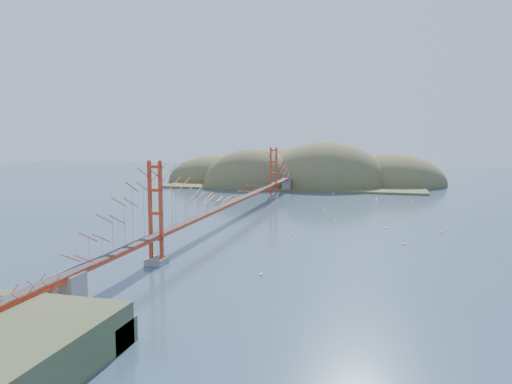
% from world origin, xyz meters
% --- Properties ---
extents(ground, '(320.00, 320.00, 0.00)m').
position_xyz_m(ground, '(0.00, 0.00, 0.00)').
color(ground, '#314B63').
rests_on(ground, ground).
extents(bridge, '(2.20, 94.40, 12.00)m').
position_xyz_m(bridge, '(0.00, 0.18, 7.01)').
color(bridge, gray).
rests_on(bridge, ground).
extents(approach_viaduct, '(1.40, 12.00, 3.38)m').
position_xyz_m(approach_viaduct, '(0.00, -51.91, 2.55)').
color(approach_viaduct, '#AF2B13').
rests_on(approach_viaduct, ground).
extents(promontory, '(9.00, 6.00, 0.24)m').
position_xyz_m(promontory, '(0.00, -48.50, 0.12)').
color(promontory, '#59544C').
rests_on(promontory, ground).
extents(fort, '(3.70, 2.30, 1.75)m').
position_xyz_m(fort, '(0.40, -47.80, 0.67)').
color(fort, maroon).
rests_on(fort, ground).
extents(far_headlands, '(84.00, 58.00, 25.00)m').
position_xyz_m(far_headlands, '(2.21, 68.52, 0.00)').
color(far_headlands, brown).
rests_on(far_headlands, ground).
extents(sailboat_5, '(0.47, 0.51, 0.58)m').
position_xyz_m(sailboat_5, '(33.09, -2.34, 0.14)').
color(sailboat_5, white).
rests_on(sailboat_5, ground).
extents(sailboat_1, '(0.56, 0.56, 0.62)m').
position_xyz_m(sailboat_1, '(25.81, 4.64, 0.14)').
color(sailboat_1, white).
rests_on(sailboat_1, ground).
extents(sailboat_10, '(0.51, 0.57, 0.65)m').
position_xyz_m(sailboat_10, '(12.49, -31.24, 0.15)').
color(sailboat_10, white).
rests_on(sailboat_10, ground).
extents(sailboat_3, '(0.63, 0.63, 0.69)m').
position_xyz_m(sailboat_3, '(13.44, 15.63, 0.15)').
color(sailboat_3, white).
rests_on(sailboat_3, ground).
extents(sailboat_17, '(0.57, 0.54, 0.64)m').
position_xyz_m(sailboat_17, '(37.72, 21.27, 0.15)').
color(sailboat_17, white).
rests_on(sailboat_17, ground).
extents(sailboat_14, '(0.50, 0.53, 0.60)m').
position_xyz_m(sailboat_14, '(16.76, 2.48, 0.14)').
color(sailboat_14, white).
rests_on(sailboat_14, ground).
extents(sailboat_7, '(0.59, 0.59, 0.64)m').
position_xyz_m(sailboat_7, '(22.86, 33.03, 0.14)').
color(sailboat_7, white).
rests_on(sailboat_7, ground).
extents(sailboat_15, '(0.52, 0.62, 0.72)m').
position_xyz_m(sailboat_15, '(22.90, 33.14, 0.16)').
color(sailboat_15, white).
rests_on(sailboat_15, ground).
extents(sailboat_12, '(0.51, 0.41, 0.60)m').
position_xyz_m(sailboat_12, '(12.41, 42.00, 0.14)').
color(sailboat_12, white).
rests_on(sailboat_12, ground).
extents(sailboat_4, '(0.65, 0.65, 0.72)m').
position_xyz_m(sailboat_4, '(31.62, 21.13, 0.16)').
color(sailboat_4, white).
rests_on(sailboat_4, ground).
extents(sailboat_6, '(0.69, 0.69, 0.75)m').
position_xyz_m(sailboat_6, '(27.36, -12.45, 0.16)').
color(sailboat_6, white).
rests_on(sailboat_6, ground).
extents(sailboat_16, '(0.68, 0.68, 0.71)m').
position_xyz_m(sailboat_16, '(25.07, -1.09, 0.16)').
color(sailboat_16, white).
rests_on(sailboat_16, ground).
extents(sailboat_8, '(0.51, 0.42, 0.60)m').
position_xyz_m(sailboat_8, '(30.47, 32.36, 0.14)').
color(sailboat_8, white).
rests_on(sailboat_8, ground).
extents(sailboat_0, '(0.48, 0.52, 0.58)m').
position_xyz_m(sailboat_0, '(11.70, -9.59, 0.14)').
color(sailboat_0, white).
rests_on(sailboat_0, ground).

